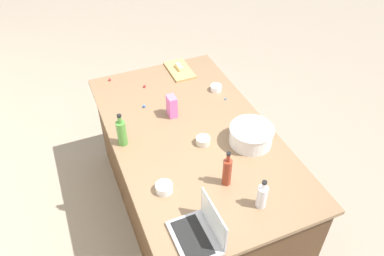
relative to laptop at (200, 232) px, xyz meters
The scene contains 19 objects.
ground_plane 1.28m from the laptop, 19.61° to the right, with size 12.00×12.00×0.00m, color gray.
island_counter 0.99m from the laptop, 19.61° to the right, with size 1.96×1.13×0.90m.
laptop is the anchor object (origin of this frame).
mixing_bowl_large 0.84m from the laptop, 48.16° to the right, with size 0.31×0.31×0.14m.
bottle_olive 0.92m from the laptop, 12.40° to the left, with size 0.07×0.07×0.26m.
bottle_vinegar 0.42m from the laptop, 81.90° to the right, with size 0.06×0.06×0.21m.
bottle_soy 0.43m from the laptop, 46.15° to the right, with size 0.06×0.06×0.26m.
cutting_board 1.70m from the laptop, 17.38° to the right, with size 0.34×0.19×0.02m, color tan.
butter_stick_left 1.71m from the laptop, 17.31° to the right, with size 0.11×0.04×0.04m, color #F4E58C.
ramekin_small 0.39m from the laptop, 10.95° to the left, with size 0.11×0.11×0.05m, color white.
ramekin_medium 1.40m from the laptop, 28.92° to the right, with size 0.09×0.09×0.05m, color white.
ramekin_wide 0.75m from the laptop, 25.07° to the right, with size 0.10×0.10×0.05m, color beige.
candy_bag 1.09m from the laptop, 12.19° to the right, with size 0.09×0.06×0.17m, color pink.
candy_0 1.71m from the laptop, ahead, with size 0.02×0.02×0.02m, color red.
candy_1 1.24m from the laptop, ahead, with size 0.02×0.02×0.02m, color blue.
candy_2 0.93m from the laptop, 49.50° to the right, with size 0.02×0.02×0.02m, color #CC3399.
candy_3 1.51m from the laptop, ahead, with size 0.02×0.02×0.02m, color red.
candy_4 0.14m from the laptop, 16.03° to the left, with size 0.01×0.01×0.01m, color #CC3399.
candy_5 1.28m from the laptop, 32.67° to the right, with size 0.01×0.01×0.01m, color blue.
Camera 1 is at (-1.89, 0.79, 2.72)m, focal length 35.44 mm.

